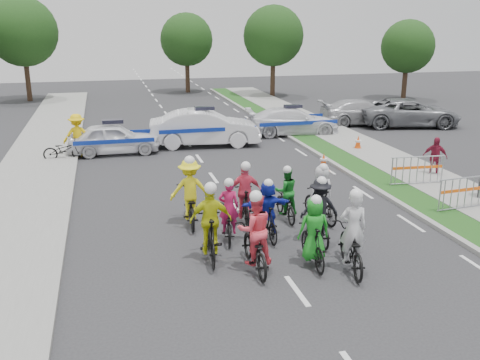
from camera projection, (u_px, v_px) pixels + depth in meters
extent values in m
plane|color=#28282B|center=(297.00, 291.00, 11.60)|extent=(90.00, 90.00, 0.00)
cube|color=gray|center=(391.00, 199.00, 17.44)|extent=(0.20, 60.00, 0.12)
cube|color=#234C18|center=(410.00, 197.00, 17.61)|extent=(1.20, 60.00, 0.11)
cube|color=gray|center=(458.00, 193.00, 18.03)|extent=(2.40, 60.00, 0.13)
cube|color=gray|center=(11.00, 232.00, 14.68)|extent=(3.00, 60.00, 0.13)
imported|color=black|center=(351.00, 248.00, 12.50)|extent=(1.07, 2.08, 1.04)
imported|color=silver|center=(353.00, 228.00, 12.30)|extent=(0.70, 0.53, 1.73)
sphere|color=white|center=(356.00, 195.00, 12.02)|extent=(0.30, 0.30, 0.30)
imported|color=black|center=(313.00, 245.00, 12.71)|extent=(0.59, 1.74, 1.03)
imported|color=#1A9221|center=(314.00, 229.00, 12.54)|extent=(0.78, 0.54, 1.54)
sphere|color=white|center=(316.00, 200.00, 12.29)|extent=(0.27, 0.27, 0.27)
imported|color=black|center=(254.00, 249.00, 12.49)|extent=(0.70, 1.95, 1.02)
imported|color=#F34355|center=(255.00, 229.00, 12.30)|extent=(0.83, 0.65, 1.70)
sphere|color=white|center=(256.00, 197.00, 12.02)|extent=(0.29, 0.29, 0.29)
imported|color=black|center=(211.00, 237.00, 13.01)|extent=(0.74, 1.96, 1.15)
imported|color=#CCD516|center=(211.00, 220.00, 12.83)|extent=(1.05, 0.52, 1.72)
sphere|color=white|center=(211.00, 188.00, 12.55)|extent=(0.30, 0.30, 0.30)
imported|color=black|center=(318.00, 224.00, 14.14)|extent=(0.80, 1.83, 0.93)
imported|color=black|center=(320.00, 207.00, 13.95)|extent=(1.06, 0.68, 1.56)
sphere|color=white|center=(322.00, 181.00, 13.70)|extent=(0.27, 0.27, 0.27)
imported|color=black|center=(267.00, 221.00, 14.29)|extent=(0.53, 1.63, 0.97)
imported|color=#1725AE|center=(267.00, 207.00, 14.13)|extent=(1.37, 0.49, 1.46)
sphere|color=white|center=(268.00, 184.00, 13.89)|extent=(0.25, 0.25, 0.25)
imported|color=black|center=(228.00, 223.00, 14.28)|extent=(0.90, 1.77, 0.89)
imported|color=#BE174F|center=(229.00, 207.00, 14.10)|extent=(0.60, 0.45, 1.48)
sphere|color=white|center=(229.00, 183.00, 13.86)|extent=(0.26, 0.26, 0.26)
imported|color=black|center=(320.00, 205.00, 15.51)|extent=(0.78, 1.75, 1.01)
imported|color=silver|center=(322.00, 191.00, 15.34)|extent=(0.82, 0.61, 1.52)
sphere|color=white|center=(323.00, 168.00, 15.09)|extent=(0.26, 0.26, 0.26)
imported|color=black|center=(285.00, 205.00, 15.71)|extent=(0.58, 1.63, 0.85)
imported|color=#167C22|center=(286.00, 191.00, 15.53)|extent=(0.69, 0.54, 1.42)
sphere|color=white|center=(287.00, 170.00, 15.30)|extent=(0.25, 0.25, 0.25)
imported|color=black|center=(245.00, 205.00, 15.37)|extent=(0.72, 1.83, 1.07)
imported|color=#EA4160|center=(245.00, 191.00, 15.20)|extent=(0.98, 0.51, 1.60)
sphere|color=white|center=(246.00, 166.00, 14.94)|extent=(0.28, 0.28, 0.28)
imported|color=black|center=(190.00, 206.00, 15.33)|extent=(0.87, 2.06, 1.05)
imported|color=#FEF31A|center=(190.00, 189.00, 15.13)|extent=(1.18, 0.75, 1.75)
sphere|color=white|center=(189.00, 161.00, 14.85)|extent=(0.30, 0.30, 0.30)
imported|color=white|center=(114.00, 139.00, 23.43)|extent=(3.96, 1.60, 1.35)
imported|color=white|center=(205.00, 128.00, 24.92)|extent=(5.26, 2.32, 1.68)
imported|color=white|center=(293.00, 121.00, 27.40)|extent=(4.95, 2.51, 1.38)
imported|color=#ADADB2|center=(362.00, 112.00, 30.09)|extent=(4.92, 2.32, 1.39)
imported|color=slate|center=(410.00, 113.00, 29.55)|extent=(5.89, 3.69, 1.52)
imported|color=maroon|center=(435.00, 157.00, 19.91)|extent=(0.95, 0.79, 1.52)
imported|color=yellow|center=(77.00, 135.00, 22.86)|extent=(1.23, 0.75, 1.85)
cube|color=#F24C0C|center=(323.00, 170.00, 20.93)|extent=(0.40, 0.40, 0.03)
cone|color=#F24C0C|center=(324.00, 162.00, 20.84)|extent=(0.36, 0.36, 0.70)
cylinder|color=silver|center=(324.00, 159.00, 20.81)|extent=(0.29, 0.29, 0.08)
cube|color=#F24C0C|center=(358.00, 150.00, 24.14)|extent=(0.40, 0.40, 0.03)
cone|color=#F24C0C|center=(358.00, 143.00, 24.05)|extent=(0.36, 0.36, 0.70)
cylinder|color=silver|center=(358.00, 141.00, 24.02)|extent=(0.29, 0.29, 0.08)
imported|color=black|center=(64.00, 150.00, 22.37)|extent=(1.74, 0.67, 0.90)
cylinder|color=#382619|center=(273.00, 75.00, 41.13)|extent=(0.36, 0.36, 3.25)
sphere|color=#133310|center=(273.00, 36.00, 40.29)|extent=(4.55, 4.55, 4.55)
cylinder|color=#382619|center=(405.00, 81.00, 39.62)|extent=(0.36, 0.36, 2.75)
sphere|color=#133310|center=(408.00, 46.00, 38.92)|extent=(3.85, 3.85, 3.85)
cylinder|color=#382619|center=(27.00, 77.00, 38.67)|extent=(0.36, 0.36, 3.50)
sphere|color=#133310|center=(22.00, 32.00, 37.77)|extent=(4.90, 4.90, 4.90)
cylinder|color=#382619|center=(187.00, 74.00, 43.45)|extent=(0.36, 0.36, 3.00)
sphere|color=#133310|center=(187.00, 40.00, 42.68)|extent=(4.20, 4.20, 4.20)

